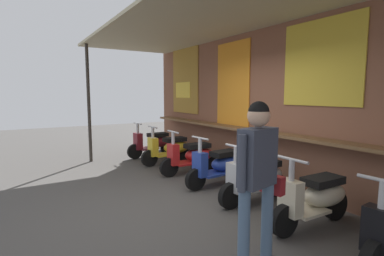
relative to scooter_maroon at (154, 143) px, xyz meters
name	(u,v)px	position (x,y,z in m)	size (l,w,h in m)	color
ground_plane	(185,205)	(3.55, -1.08, -0.39)	(25.56, 25.56, 0.00)	#474442
market_stall_facade	(269,89)	(3.54, 0.72, 1.44)	(9.13, 2.82, 3.25)	brown
scooter_maroon	(154,143)	(0.00, 0.00, 0.00)	(0.47, 1.40, 0.97)	maroon
scooter_yellow	(171,148)	(0.99, 0.00, 0.00)	(0.46, 1.40, 0.97)	gold
scooter_red	(193,156)	(2.04, 0.00, 0.00)	(0.46, 1.40, 0.97)	red
scooter_blue	(220,165)	(3.03, 0.00, 0.00)	(0.49, 1.40, 0.97)	#233D9E
scooter_silver	(258,178)	(4.04, 0.00, 0.00)	(0.46, 1.40, 0.97)	#B2B5BA
scooter_cream	(316,197)	(5.10, 0.00, 0.00)	(0.46, 1.40, 0.97)	beige
shopper_with_handbag	(258,167)	(5.30, -1.26, 0.62)	(0.35, 0.66, 1.66)	slate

